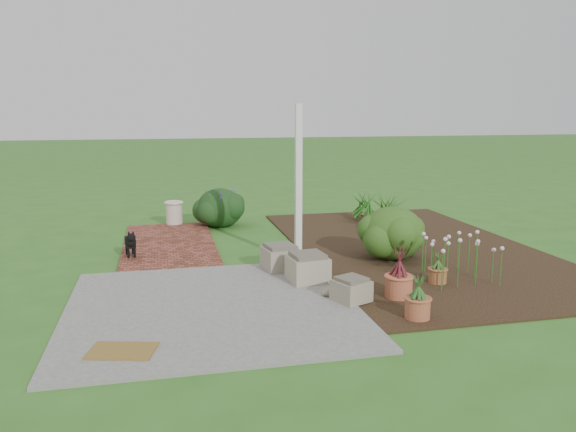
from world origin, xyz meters
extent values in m
plane|color=#316921|center=(0.00, 0.00, 0.00)|extent=(80.00, 80.00, 0.00)
cube|color=slate|center=(-1.25, -1.75, 0.02)|extent=(3.50, 3.50, 0.04)
cube|color=#592B1C|center=(-1.70, 1.75, 0.02)|extent=(1.60, 3.50, 0.04)
cube|color=black|center=(2.50, 0.50, 0.01)|extent=(4.00, 7.00, 0.03)
cube|color=white|center=(0.30, 0.10, 1.25)|extent=(0.10, 0.10, 2.50)
cube|color=gray|center=(0.48, -1.96, 0.17)|extent=(0.52, 0.52, 0.26)
cube|color=gray|center=(0.16, -1.03, 0.21)|extent=(0.57, 0.57, 0.34)
cube|color=gray|center=(-0.09, -0.36, 0.20)|extent=(0.56, 0.56, 0.32)
cube|color=brown|center=(-2.24, -2.90, 0.05)|extent=(0.73, 0.57, 0.02)
cube|color=black|center=(-2.33, 0.91, 0.28)|extent=(0.20, 0.35, 0.15)
cylinder|color=black|center=(-2.36, 0.79, 0.12)|extent=(0.04, 0.04, 0.16)
cylinder|color=black|center=(-2.27, 0.80, 0.12)|extent=(0.04, 0.04, 0.16)
cylinder|color=black|center=(-2.40, 1.02, 0.12)|extent=(0.04, 0.04, 0.16)
cylinder|color=black|center=(-2.30, 1.04, 0.12)|extent=(0.04, 0.04, 0.16)
sphere|color=black|center=(-2.30, 0.72, 0.39)|extent=(0.14, 0.14, 0.14)
cone|color=black|center=(-2.36, 1.08, 0.38)|extent=(0.07, 0.11, 0.12)
cylinder|color=beige|center=(-1.56, 3.48, 0.27)|extent=(0.45, 0.45, 0.46)
ellipsoid|color=#184110|center=(1.82, -0.10, 0.46)|extent=(1.19, 1.19, 0.87)
cylinder|color=#B15B3C|center=(1.13, -1.93, 0.17)|extent=(0.41, 0.41, 0.28)
cylinder|color=#965A32|center=(1.91, -1.49, 0.13)|extent=(0.26, 0.26, 0.21)
cylinder|color=#A35637|center=(1.04, -2.67, 0.15)|extent=(0.35, 0.35, 0.25)
ellipsoid|color=black|center=(-0.62, 3.18, 0.41)|extent=(1.10, 1.10, 0.82)
camera|label=1|loc=(-1.79, -8.36, 2.41)|focal=35.00mm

